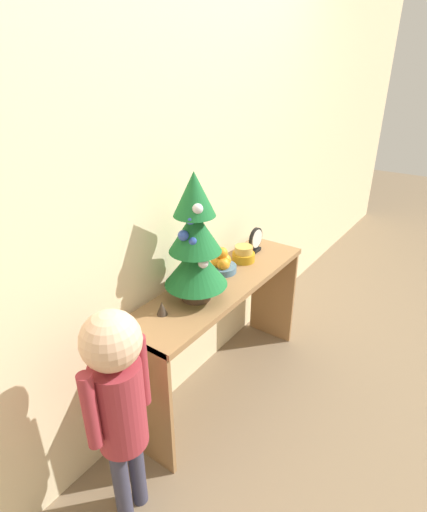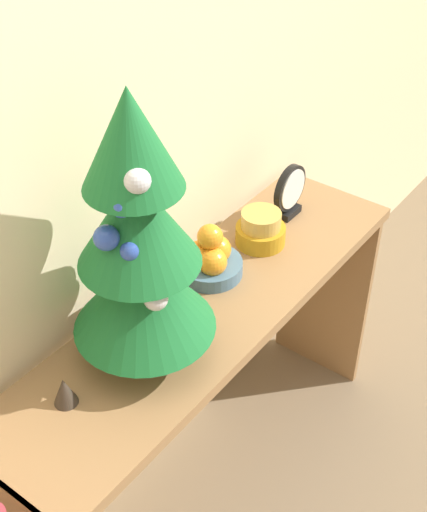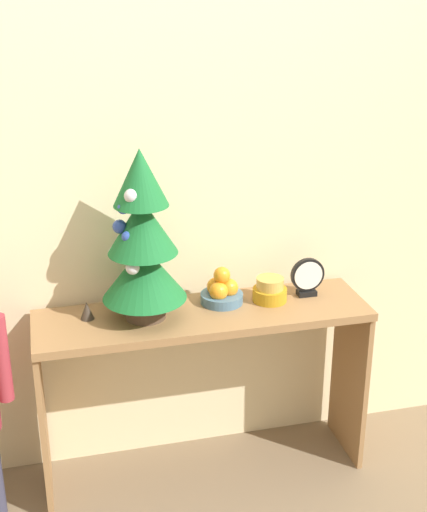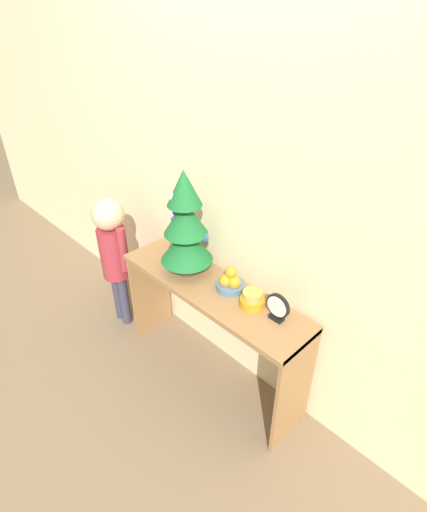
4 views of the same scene
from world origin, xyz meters
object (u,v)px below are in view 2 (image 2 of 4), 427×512
(desk_clock, at_px, (290,192))
(fruit_bowl, at_px, (210,258))
(figurine, at_px, (64,391))
(singing_bowl, at_px, (261,230))
(mini_tree, at_px, (139,245))

(desk_clock, bearing_deg, fruit_bowl, 176.92)
(fruit_bowl, xyz_separation_m, desk_clock, (0.33, -0.02, 0.03))
(fruit_bowl, bearing_deg, figurine, -178.11)
(desk_clock, relative_size, figurine, 2.31)
(singing_bowl, bearing_deg, desk_clock, 3.61)
(desk_clock, bearing_deg, singing_bowl, -176.39)
(mini_tree, distance_m, desk_clock, 0.66)
(desk_clock, bearing_deg, figurine, 179.90)
(fruit_bowl, relative_size, singing_bowl, 1.23)
(singing_bowl, xyz_separation_m, figurine, (-0.67, 0.01, -0.01))
(mini_tree, height_order, desk_clock, mini_tree)
(desk_clock, bearing_deg, mini_tree, -176.72)
(mini_tree, relative_size, desk_clock, 4.08)
(singing_bowl, distance_m, figurine, 0.67)
(mini_tree, xyz_separation_m, figurine, (-0.20, 0.04, -0.25))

